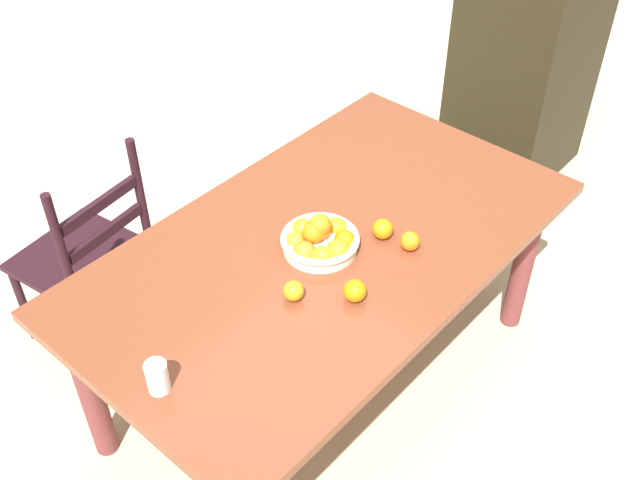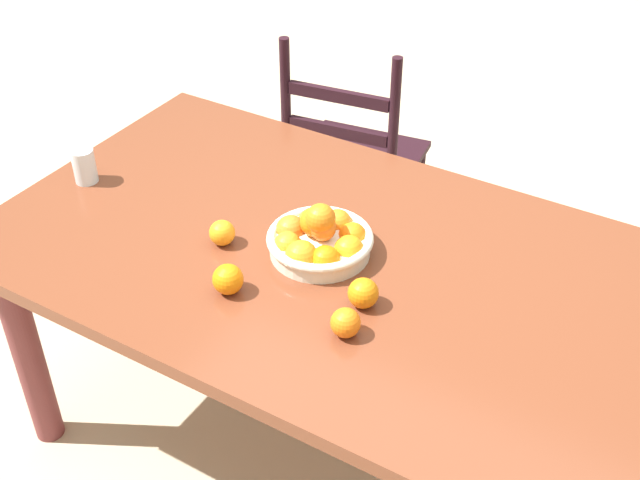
# 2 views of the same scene
# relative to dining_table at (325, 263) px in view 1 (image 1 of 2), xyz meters

# --- Properties ---
(ground_plane) EXTENTS (12.00, 12.00, 0.00)m
(ground_plane) POSITION_rel_dining_table_xyz_m (0.00, 0.00, -0.66)
(ground_plane) COLOR #BEAC8E
(dining_table) EXTENTS (1.85, 1.06, 0.76)m
(dining_table) POSITION_rel_dining_table_xyz_m (0.00, 0.00, 0.00)
(dining_table) COLOR brown
(dining_table) RESTS_ON ground
(chair_near_window) EXTENTS (0.52, 0.52, 0.96)m
(chair_near_window) POSITION_rel_dining_table_xyz_m (-0.44, 0.90, -0.22)
(chair_near_window) COLOR black
(chair_near_window) RESTS_ON ground
(cabinet) EXTENTS (0.68, 0.56, 1.16)m
(cabinet) POSITION_rel_dining_table_xyz_m (1.88, 0.25, -0.08)
(cabinet) COLOR black
(cabinet) RESTS_ON ground
(fruit_bowl) EXTENTS (0.28, 0.28, 0.15)m
(fruit_bowl) POSITION_rel_dining_table_xyz_m (-0.04, -0.01, 0.15)
(fruit_bowl) COLOR white
(fruit_bowl) RESTS_ON dining_table
(orange_loose_0) EXTENTS (0.07, 0.07, 0.07)m
(orange_loose_0) POSITION_rel_dining_table_xyz_m (-0.28, -0.11, 0.14)
(orange_loose_0) COLOR orange
(orange_loose_0) RESTS_ON dining_table
(orange_loose_1) EXTENTS (0.07, 0.07, 0.07)m
(orange_loose_1) POSITION_rel_dining_table_xyz_m (0.17, -0.24, 0.14)
(orange_loose_1) COLOR orange
(orange_loose_1) RESTS_ON dining_table
(orange_loose_2) EXTENTS (0.08, 0.08, 0.08)m
(orange_loose_2) POSITION_rel_dining_table_xyz_m (-0.15, -0.26, 0.14)
(orange_loose_2) COLOR orange
(orange_loose_2) RESTS_ON dining_table
(orange_loose_3) EXTENTS (0.07, 0.07, 0.07)m
(orange_loose_3) POSITION_rel_dining_table_xyz_m (0.15, -0.13, 0.14)
(orange_loose_3) COLOR orange
(orange_loose_3) RESTS_ON dining_table
(drinking_glass) EXTENTS (0.07, 0.07, 0.10)m
(drinking_glass) POSITION_rel_dining_table_xyz_m (-0.80, -0.06, 0.15)
(drinking_glass) COLOR silver
(drinking_glass) RESTS_ON dining_table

